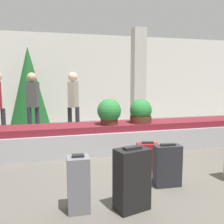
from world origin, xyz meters
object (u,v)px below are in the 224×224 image
(suitcase_3, at_px, (78,184))
(potted_plant_2, at_px, (109,112))
(potted_plant_1, at_px, (141,112))
(decorated_tree, at_px, (29,86))
(suitcase_1, at_px, (148,156))
(suitcase_2, at_px, (167,166))
(pillar, at_px, (138,78))
(traveler_0, at_px, (33,99))
(traveler_2, at_px, (73,99))
(suitcase_4, at_px, (132,179))

(suitcase_3, relative_size, potted_plant_2, 1.26)
(potted_plant_1, bearing_deg, decorated_tree, 129.95)
(suitcase_1, relative_size, potted_plant_1, 0.94)
(suitcase_2, relative_size, potted_plant_2, 1.16)
(suitcase_2, height_order, potted_plant_2, potted_plant_2)
(pillar, relative_size, potted_plant_1, 6.07)
(potted_plant_1, height_order, traveler_0, traveler_0)
(suitcase_3, xyz_separation_m, traveler_0, (-0.69, 4.04, 0.71))
(pillar, xyz_separation_m, traveler_0, (-3.30, -0.94, -0.55))
(potted_plant_2, xyz_separation_m, traveler_0, (-1.63, 1.76, 0.18))
(suitcase_3, relative_size, potted_plant_1, 1.32)
(suitcase_2, xyz_separation_m, potted_plant_1, (0.33, 1.94, 0.53))
(decorated_tree, bearing_deg, suitcase_1, -62.79)
(traveler_0, bearing_deg, decorated_tree, -58.17)
(pillar, xyz_separation_m, decorated_tree, (-3.46, 0.36, -0.23))
(suitcase_1, xyz_separation_m, suitcase_2, (0.02, -0.70, 0.07))
(potted_plant_1, bearing_deg, pillar, 70.67)
(traveler_2, bearing_deg, suitcase_2, 43.68)
(suitcase_2, bearing_deg, traveler_2, 110.48)
(traveler_0, bearing_deg, suitcase_3, 124.31)
(suitcase_2, bearing_deg, traveler_0, 122.86)
(suitcase_4, height_order, potted_plant_1, potted_plant_1)
(traveler_0, bearing_deg, suitcase_1, 149.03)
(pillar, distance_m, suitcase_1, 4.32)
(pillar, distance_m, potted_plant_1, 2.92)
(suitcase_4, bearing_deg, suitcase_2, 20.29)
(potted_plant_1, relative_size, traveler_2, 0.30)
(suitcase_2, bearing_deg, suitcase_3, -160.54)
(potted_plant_2, bearing_deg, potted_plant_1, 2.83)
(potted_plant_2, height_order, traveler_0, traveler_0)
(suitcase_1, bearing_deg, suitcase_4, -109.41)
(pillar, xyz_separation_m, suitcase_2, (-1.26, -4.60, -1.29))
(potted_plant_2, height_order, traveler_2, traveler_2)
(suitcase_4, xyz_separation_m, traveler_2, (-0.28, 3.86, 0.68))
(suitcase_2, distance_m, traveler_0, 4.25)
(pillar, bearing_deg, suitcase_3, -117.70)
(suitcase_2, bearing_deg, suitcase_4, -141.42)
(potted_plant_1, bearing_deg, traveler_2, 133.33)
(potted_plant_1, height_order, decorated_tree, decorated_tree)
(pillar, relative_size, suitcase_3, 4.60)
(potted_plant_2, bearing_deg, suitcase_1, -72.02)
(pillar, bearing_deg, traveler_2, -151.27)
(suitcase_2, xyz_separation_m, traveler_0, (-2.04, 3.66, 0.74))
(suitcase_2, relative_size, decorated_tree, 0.25)
(suitcase_1, distance_m, decorated_tree, 4.91)
(potted_plant_1, height_order, traveler_2, traveler_2)
(pillar, xyz_separation_m, traveler_2, (-2.27, -1.24, -0.54))
(pillar, bearing_deg, potted_plant_1, -109.33)
(potted_plant_2, height_order, decorated_tree, decorated_tree)
(pillar, distance_m, traveler_2, 2.65)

